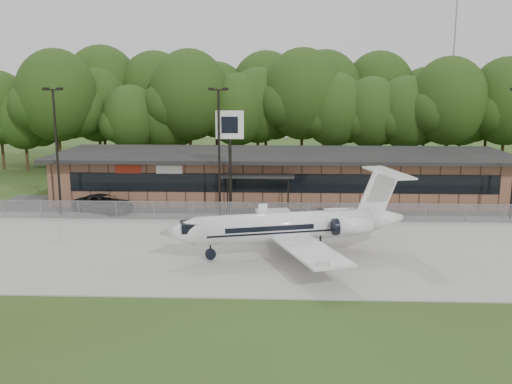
{
  "coord_description": "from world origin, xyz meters",
  "views": [
    {
      "loc": [
        -0.27,
        -28.0,
        10.92
      ],
      "look_at": [
        -1.9,
        12.0,
        2.92
      ],
      "focal_mm": 40.0,
      "sensor_mm": 36.0,
      "label": 1
    }
  ],
  "objects_px": {
    "terminal": "(282,175)",
    "pole_sign": "(230,136)",
    "business_jet": "(293,227)",
    "suv": "(104,204)"
  },
  "relations": [
    {
      "from": "business_jet",
      "to": "pole_sign",
      "type": "relative_size",
      "value": 1.84
    },
    {
      "from": "terminal",
      "to": "pole_sign",
      "type": "relative_size",
      "value": 4.86
    },
    {
      "from": "business_jet",
      "to": "suv",
      "type": "height_order",
      "value": "business_jet"
    },
    {
      "from": "business_jet",
      "to": "pole_sign",
      "type": "xyz_separation_m",
      "value": [
        -4.79,
        10.5,
        4.58
      ]
    },
    {
      "from": "suv",
      "to": "pole_sign",
      "type": "bearing_deg",
      "value": -71.66
    },
    {
      "from": "business_jet",
      "to": "suv",
      "type": "distance_m",
      "value": 19.08
    },
    {
      "from": "terminal",
      "to": "pole_sign",
      "type": "height_order",
      "value": "pole_sign"
    },
    {
      "from": "suv",
      "to": "terminal",
      "type": "bearing_deg",
      "value": -44.18
    },
    {
      "from": "terminal",
      "to": "suv",
      "type": "relative_size",
      "value": 7.76
    },
    {
      "from": "business_jet",
      "to": "suv",
      "type": "xyz_separation_m",
      "value": [
        -15.37,
        11.24,
        -1.15
      ]
    }
  ]
}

